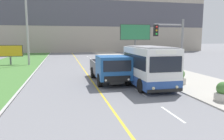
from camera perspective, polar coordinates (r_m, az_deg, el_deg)
apartment_block_background at (r=65.07m, az=-10.87°, el=13.72°), size 80.00×8.04×20.43m
city_bus at (r=16.92m, az=9.69°, el=0.82°), size 2.69×5.63×3.15m
dump_truck at (r=18.23m, az=-0.29°, el=0.24°), size 2.59×7.01×2.36m
utility_pole_far at (r=33.40m, az=-21.31°, el=10.61°), size 1.80×0.28×10.84m
traffic_light_mast at (r=16.25m, az=15.67°, el=6.29°), size 2.28×0.32×5.09m
billboard_large at (r=35.34m, az=6.10°, el=9.45°), size 5.00×0.24×6.00m
billboard_small at (r=34.57m, az=-25.09°, el=4.43°), size 3.46×0.24×2.85m
planter_round_near at (r=14.49m, az=27.03°, el=-5.26°), size 0.99×0.99×1.14m
planter_round_second at (r=18.55m, az=17.12°, el=-1.80°), size 1.10×1.10×1.25m
planter_round_third at (r=22.93m, az=10.47°, el=0.19°), size 1.08×1.08×1.19m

